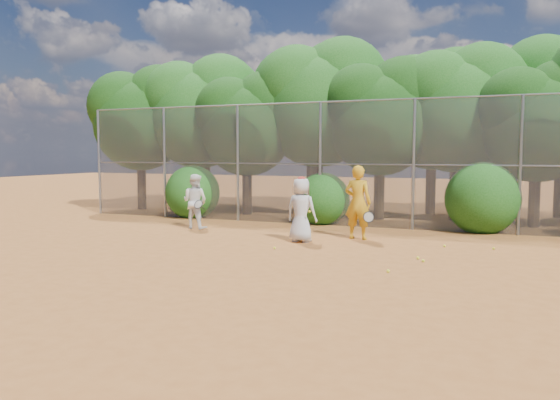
% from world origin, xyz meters
% --- Properties ---
extents(ground, '(80.00, 80.00, 0.00)m').
position_xyz_m(ground, '(0.00, 0.00, 0.00)').
color(ground, '#9A5622').
rests_on(ground, ground).
extents(fence_back, '(20.05, 0.09, 4.03)m').
position_xyz_m(fence_back, '(-0.12, 6.00, 2.05)').
color(fence_back, gray).
rests_on(fence_back, ground).
extents(tree_0, '(4.38, 3.81, 6.00)m').
position_xyz_m(tree_0, '(-9.44, 8.04, 3.93)').
color(tree_0, black).
rests_on(tree_0, ground).
extents(tree_1, '(4.64, 4.03, 6.35)m').
position_xyz_m(tree_1, '(-6.94, 8.54, 4.16)').
color(tree_1, black).
rests_on(tree_1, ground).
extents(tree_2, '(3.99, 3.47, 5.47)m').
position_xyz_m(tree_2, '(-4.45, 7.83, 3.58)').
color(tree_2, black).
rests_on(tree_2, ground).
extents(tree_3, '(4.89, 4.26, 6.70)m').
position_xyz_m(tree_3, '(-1.94, 8.84, 4.40)').
color(tree_3, black).
rests_on(tree_3, ground).
extents(tree_4, '(4.19, 3.64, 5.73)m').
position_xyz_m(tree_4, '(0.55, 8.24, 3.76)').
color(tree_4, black).
rests_on(tree_4, ground).
extents(tree_5, '(4.51, 3.92, 6.17)m').
position_xyz_m(tree_5, '(3.06, 9.04, 4.05)').
color(tree_5, black).
rests_on(tree_5, ground).
extents(tree_6, '(3.86, 3.36, 5.29)m').
position_xyz_m(tree_6, '(5.55, 8.03, 3.47)').
color(tree_6, black).
rests_on(tree_6, ground).
extents(tree_9, '(4.83, 4.20, 6.62)m').
position_xyz_m(tree_9, '(-7.94, 10.84, 4.34)').
color(tree_9, black).
rests_on(tree_9, ground).
extents(tree_10, '(5.15, 4.48, 7.06)m').
position_xyz_m(tree_10, '(-2.93, 11.05, 4.63)').
color(tree_10, black).
rests_on(tree_10, ground).
extents(tree_11, '(4.64, 4.03, 6.35)m').
position_xyz_m(tree_11, '(2.06, 10.64, 4.16)').
color(tree_11, black).
rests_on(tree_11, ground).
extents(bush_0, '(2.00, 2.00, 2.00)m').
position_xyz_m(bush_0, '(-6.00, 6.30, 1.00)').
color(bush_0, '#184E13').
rests_on(bush_0, ground).
extents(bush_1, '(1.80, 1.80, 1.80)m').
position_xyz_m(bush_1, '(-1.00, 6.30, 0.90)').
color(bush_1, '#184E13').
rests_on(bush_1, ground).
extents(bush_2, '(2.20, 2.20, 2.20)m').
position_xyz_m(bush_2, '(4.00, 6.30, 1.10)').
color(bush_2, '#184E13').
rests_on(bush_2, ground).
extents(player_yellow, '(0.89, 0.57, 2.03)m').
position_xyz_m(player_yellow, '(0.89, 3.52, 1.01)').
color(player_yellow, gold).
rests_on(player_yellow, ground).
extents(player_teen, '(0.89, 0.63, 1.74)m').
position_xyz_m(player_teen, '(-0.39, 2.49, 0.86)').
color(player_teen, silver).
rests_on(player_teen, ground).
extents(player_white, '(0.89, 0.74, 1.71)m').
position_xyz_m(player_white, '(-4.33, 3.67, 0.85)').
color(player_white, white).
rests_on(player_white, ground).
extents(ball_0, '(0.07, 0.07, 0.07)m').
position_xyz_m(ball_0, '(2.99, 0.94, 0.03)').
color(ball_0, yellow).
rests_on(ball_0, ground).
extents(ball_1, '(0.07, 0.07, 0.07)m').
position_xyz_m(ball_1, '(4.38, 3.14, 0.03)').
color(ball_1, yellow).
rests_on(ball_1, ground).
extents(ball_2, '(0.07, 0.07, 0.07)m').
position_xyz_m(ball_2, '(2.48, -0.38, 0.03)').
color(ball_2, yellow).
rests_on(ball_2, ground).
extents(ball_3, '(0.07, 0.07, 0.07)m').
position_xyz_m(ball_3, '(2.83, 1.22, 0.03)').
color(ball_3, yellow).
rests_on(ball_3, ground).
extents(ball_4, '(0.07, 0.07, 0.07)m').
position_xyz_m(ball_4, '(-0.62, 1.20, 0.03)').
color(ball_4, yellow).
rests_on(ball_4, ground).
extents(ball_5, '(0.07, 0.07, 0.07)m').
position_xyz_m(ball_5, '(3.23, 3.06, 0.03)').
color(ball_5, yellow).
rests_on(ball_5, ground).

